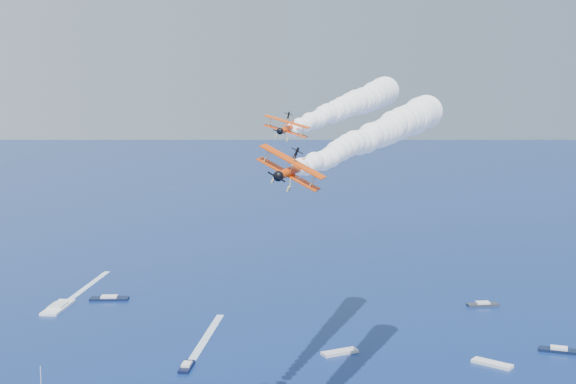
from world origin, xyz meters
TOP-DOWN VIEW (x-y plane):
  - biplane_lead at (3.34, 37.85)m, footprint 9.36×10.13m
  - biplane_trail at (-10.86, 19.63)m, footprint 11.42×12.54m
  - smoke_trail_lead at (33.68, 56.28)m, footprint 74.24×66.92m
  - smoke_trail_trail at (20.75, 35.80)m, footprint 74.05×61.76m
  - spectator_boats at (-9.86, 118.38)m, footprint 226.57×179.62m

SIDE VIEW (x-z plane):
  - spectator_boats at x=-9.86m, z-range 0.00..0.70m
  - biplane_trail at x=-10.86m, z-range 47.68..56.66m
  - smoke_trail_trail at x=20.75m, z-range 48.81..61.04m
  - biplane_lead at x=3.34m, z-range 52.98..59.34m
  - smoke_trail_lead at x=33.68m, z-range 52.80..65.02m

